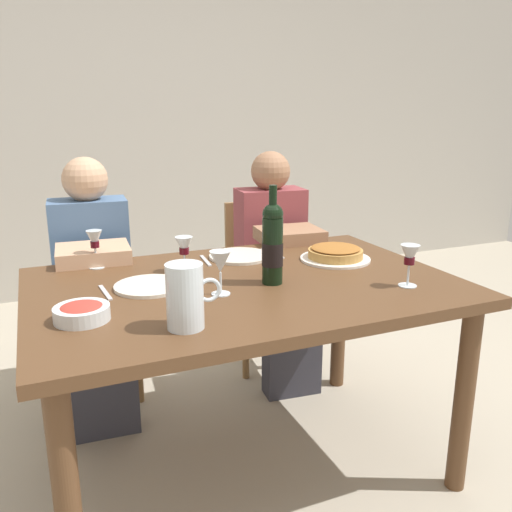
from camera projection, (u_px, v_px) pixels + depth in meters
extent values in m
plane|color=#B2A893|center=(246.00, 464.00, 2.11)|extent=(8.00, 8.00, 0.00)
cube|color=#B2ADA3|center=(121.00, 104.00, 3.91)|extent=(8.00, 0.10, 2.80)
cube|color=brown|center=(245.00, 287.00, 1.91)|extent=(1.50, 1.00, 0.04)
cylinder|color=brown|center=(68.00, 504.00, 1.39)|extent=(0.07, 0.07, 0.72)
cylinder|color=brown|center=(464.00, 400.00, 1.89)|extent=(0.07, 0.07, 0.72)
cylinder|color=brown|center=(52.00, 367.00, 2.13)|extent=(0.07, 0.07, 0.72)
cylinder|color=brown|center=(339.00, 318.00, 2.64)|extent=(0.07, 0.07, 0.72)
cylinder|color=black|center=(272.00, 251.00, 1.86)|extent=(0.07, 0.07, 0.24)
sphere|color=black|center=(273.00, 214.00, 1.83)|extent=(0.07, 0.07, 0.07)
cylinder|color=black|center=(273.00, 198.00, 1.82)|extent=(0.03, 0.03, 0.09)
cylinder|color=black|center=(272.00, 254.00, 1.87)|extent=(0.07, 0.07, 0.08)
cylinder|color=silver|center=(185.00, 296.00, 1.48)|extent=(0.11, 0.11, 0.19)
cylinder|color=silver|center=(185.00, 308.00, 1.49)|extent=(0.10, 0.10, 0.11)
torus|color=silver|center=(209.00, 290.00, 1.50)|extent=(0.07, 0.01, 0.07)
cylinder|color=white|center=(335.00, 259.00, 2.19)|extent=(0.29, 0.29, 0.01)
cylinder|color=#C18E47|center=(335.00, 254.00, 2.18)|extent=(0.22, 0.22, 0.03)
ellipsoid|color=#9E6028|center=(336.00, 248.00, 2.18)|extent=(0.20, 0.20, 0.02)
cylinder|color=silver|center=(82.00, 313.00, 1.55)|extent=(0.16, 0.16, 0.04)
ellipsoid|color=#B2382D|center=(81.00, 309.00, 1.55)|extent=(0.13, 0.13, 0.03)
cylinder|color=silver|center=(185.00, 271.00, 2.03)|extent=(0.06, 0.06, 0.00)
cylinder|color=silver|center=(185.00, 263.00, 2.02)|extent=(0.01, 0.01, 0.06)
cone|color=silver|center=(184.00, 246.00, 2.00)|extent=(0.07, 0.07, 0.07)
cylinder|color=#470A14|center=(184.00, 251.00, 2.01)|extent=(0.04, 0.04, 0.02)
cylinder|color=silver|center=(407.00, 286.00, 1.86)|extent=(0.06, 0.06, 0.00)
cylinder|color=silver|center=(408.00, 275.00, 1.85)|extent=(0.01, 0.01, 0.07)
cone|color=silver|center=(410.00, 255.00, 1.83)|extent=(0.07, 0.07, 0.07)
cylinder|color=#470A14|center=(409.00, 261.00, 1.84)|extent=(0.04, 0.04, 0.03)
cylinder|color=silver|center=(97.00, 267.00, 2.08)|extent=(0.06, 0.06, 0.00)
cylinder|color=silver|center=(96.00, 257.00, 2.07)|extent=(0.01, 0.01, 0.07)
cone|color=silver|center=(94.00, 239.00, 2.05)|extent=(0.06, 0.06, 0.07)
cylinder|color=#470A14|center=(95.00, 244.00, 2.06)|extent=(0.03, 0.03, 0.02)
cylinder|color=silver|center=(221.00, 294.00, 1.78)|extent=(0.06, 0.06, 0.00)
cylinder|color=silver|center=(221.00, 283.00, 1.77)|extent=(0.01, 0.01, 0.07)
cone|color=silver|center=(220.00, 262.00, 1.75)|extent=(0.07, 0.07, 0.07)
cylinder|color=silver|center=(240.00, 256.00, 2.23)|extent=(0.26, 0.26, 0.01)
cylinder|color=silver|center=(150.00, 286.00, 1.85)|extent=(0.24, 0.24, 0.01)
cube|color=silver|center=(206.00, 261.00, 2.17)|extent=(0.03, 0.16, 0.00)
cube|color=silver|center=(272.00, 253.00, 2.28)|extent=(0.03, 0.18, 0.00)
cube|color=silver|center=(191.00, 282.00, 1.90)|extent=(0.02, 0.18, 0.00)
cube|color=silver|center=(105.00, 292.00, 1.79)|extent=(0.03, 0.16, 0.00)
cube|color=olive|center=(95.00, 304.00, 2.55)|extent=(0.42, 0.42, 0.02)
cube|color=olive|center=(89.00, 252.00, 2.66)|extent=(0.36, 0.05, 0.40)
cylinder|color=olive|center=(62.00, 369.00, 2.40)|extent=(0.04, 0.04, 0.45)
cylinder|color=olive|center=(138.00, 358.00, 2.51)|extent=(0.04, 0.04, 0.45)
cylinder|color=olive|center=(62.00, 340.00, 2.71)|extent=(0.04, 0.04, 0.45)
cylinder|color=olive|center=(130.00, 331.00, 2.82)|extent=(0.04, 0.04, 0.45)
cube|color=#4C6B93|center=(91.00, 253.00, 2.44)|extent=(0.35, 0.22, 0.50)
sphere|color=tan|center=(85.00, 179.00, 2.35)|extent=(0.20, 0.20, 0.20)
cube|color=#33333D|center=(98.00, 319.00, 2.34)|extent=(0.33, 0.40, 0.14)
cube|color=#33333D|center=(105.00, 390.00, 2.27)|extent=(0.28, 0.14, 0.40)
cube|color=tan|center=(93.00, 254.00, 2.17)|extent=(0.30, 0.26, 0.06)
cube|color=olive|center=(267.00, 282.00, 2.88)|extent=(0.44, 0.44, 0.02)
cube|color=olive|center=(256.00, 237.00, 2.99)|extent=(0.36, 0.06, 0.40)
cylinder|color=olive|center=(246.00, 338.00, 2.73)|extent=(0.04, 0.04, 0.45)
cylinder|color=olive|center=(307.00, 330.00, 2.83)|extent=(0.04, 0.04, 0.45)
cylinder|color=olive|center=(229.00, 315.00, 3.05)|extent=(0.04, 0.04, 0.45)
cylinder|color=olive|center=(284.00, 308.00, 3.15)|extent=(0.04, 0.04, 0.45)
cube|color=#8E3D42|center=(270.00, 237.00, 2.77)|extent=(0.36, 0.23, 0.50)
sphere|color=#9E7051|center=(271.00, 171.00, 2.69)|extent=(0.20, 0.20, 0.20)
cube|color=#33333D|center=(282.00, 293.00, 2.67)|extent=(0.34, 0.41, 0.14)
cube|color=#33333D|center=(292.00, 355.00, 2.60)|extent=(0.28, 0.15, 0.40)
cube|color=#9E7051|center=(290.00, 235.00, 2.50)|extent=(0.31, 0.27, 0.06)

